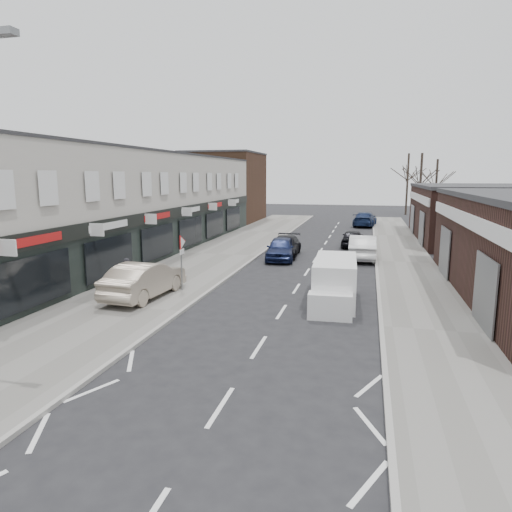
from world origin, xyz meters
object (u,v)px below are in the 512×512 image
Objects in this scene: warning_sign at (182,247)px; white_van at (335,283)px; parked_car_left_b at (285,246)px; parked_car_right_a at (363,247)px; pedestrian at (127,276)px; parked_car_left_a at (281,249)px; sedan_on_pavement at (145,279)px; parked_car_right_c at (365,219)px; parked_car_right_b at (352,238)px.

warning_sign is 0.53× the size of white_van.
parked_car_left_b is 0.96× the size of parked_car_right_a.
white_van reaches higher than parked_car_right_a.
warning_sign reaches higher than pedestrian.
parked_car_left_a is (2.96, 9.50, -1.46)m from warning_sign.
sedan_on_pavement is 1.11× the size of parked_car_left_a.
warning_sign is at bearing 81.27° from parked_car_right_c.
parked_car_right_c is (-0.02, 20.45, -0.03)m from parked_car_right_a.
parked_car_left_a is 5.44m from parked_car_right_a.
white_van is at bearing -1.37° from warning_sign.
pedestrian reaches higher than parked_car_right_a.
parked_car_left_b is at bearing -130.87° from pedestrian.
parked_car_left_a is at bearing -92.06° from parked_car_left_b.
warning_sign is at bearing -121.55° from sedan_on_pavement.
parked_car_right_a is (5.23, 1.48, 0.06)m from parked_car_left_a.
pedestrian is at bearing -145.14° from warning_sign.
warning_sign is 0.58× the size of parked_car_left_b.
parked_car_left_b is at bearing 75.00° from warning_sign.
parked_car_left_b is 6.80m from parked_car_right_b.
warning_sign is 10.06m from parked_car_left_a.
warning_sign is at bearing 52.79° from parked_car_right_a.
parked_car_left_a is (5.05, 10.95, -0.23)m from pedestrian.
sedan_on_pavement is at bearing 52.89° from parked_car_right_a.
parked_car_left_b is at bearing 50.80° from parked_car_right_b.
parked_car_right_c is at bearing 85.89° from white_van.
warning_sign reaches higher than parked_car_left_a.
parked_car_right_b is 0.74× the size of parked_car_right_c.
sedan_on_pavement is at bearing 153.35° from pedestrian.
white_van is 0.94× the size of parked_car_right_c.
parked_car_right_a is (1.03, 11.15, -0.11)m from white_van.
sedan_on_pavement is 13.28m from parked_car_left_b.
parked_car_right_a is at bearing 95.90° from parked_car_right_c.
white_van reaches higher than parked_car_right_c.
pedestrian is at bearing 78.52° from parked_car_right_c.
parked_car_right_a is at bearing 10.55° from parked_car_left_a.
warning_sign is 0.62× the size of parked_car_left_a.
parked_car_right_c is at bearing -91.93° from parked_car_right_b.
parked_car_right_a is at bearing -122.32° from sedan_on_pavement.
white_van reaches higher than parked_car_left_a.
pedestrian reaches higher than parked_car_right_c.
parked_car_right_b is at bearing -137.00° from pedestrian.
white_van is at bearing -166.06° from sedan_on_pavement.
parked_car_right_c is at bearing -126.21° from pedestrian.
parked_car_left_b is 1.18× the size of parked_car_right_b.
parked_car_left_b is 5.23m from parked_car_right_a.
white_van is (7.16, -0.17, -1.28)m from warning_sign.
white_van is 31.61m from parked_car_right_c.
parked_car_right_c reaches higher than parked_car_left_a.
white_van is 9.34m from pedestrian.
pedestrian is (-9.25, -1.28, 0.06)m from white_van.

